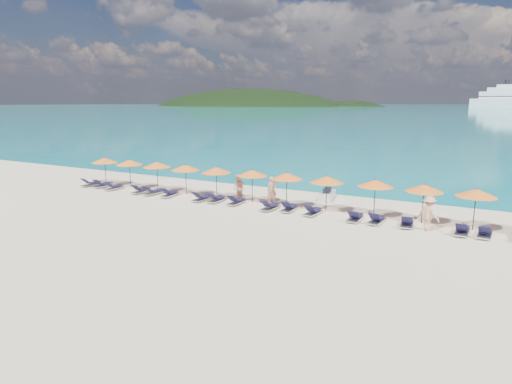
% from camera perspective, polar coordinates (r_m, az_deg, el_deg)
% --- Properties ---
extents(ground, '(1400.00, 1400.00, 0.00)m').
position_cam_1_polar(ground, '(24.21, -3.33, -4.08)').
color(ground, beige).
extents(sea, '(1600.00, 1300.00, 0.01)m').
position_cam_1_polar(sea, '(680.02, 27.30, 10.12)').
color(sea, '#1FA9B2').
rests_on(sea, ground).
extents(headland_main, '(374.00, 242.00, 126.50)m').
position_cam_1_polar(headland_main, '(642.55, -1.28, 8.00)').
color(headland_main, black).
rests_on(headland_main, ground).
extents(headland_small, '(162.00, 126.00, 85.50)m').
position_cam_1_polar(headland_small, '(603.55, 12.33, 7.76)').
color(headland_small, black).
rests_on(headland_small, ground).
extents(jetski, '(1.12, 2.27, 0.77)m').
position_cam_1_polar(jetski, '(30.20, 9.48, -0.37)').
color(jetski, silver).
rests_on(jetski, ground).
extents(beachgoer_a, '(0.80, 0.78, 1.85)m').
position_cam_1_polar(beachgoer_a, '(28.32, 2.15, 0.22)').
color(beachgoer_a, tan).
rests_on(beachgoer_a, ground).
extents(beachgoer_b, '(1.03, 0.77, 1.87)m').
position_cam_1_polar(beachgoer_b, '(28.97, -2.33, 0.51)').
color(beachgoer_b, tan).
rests_on(beachgoer_b, ground).
extents(beachgoer_c, '(1.34, 1.08, 1.89)m').
position_cam_1_polar(beachgoer_c, '(24.15, 22.03, -2.68)').
color(beachgoer_c, tan).
rests_on(beachgoer_c, ground).
extents(umbrella_0, '(2.10, 2.10, 2.28)m').
position_cam_1_polar(umbrella_0, '(36.91, -19.54, 4.02)').
color(umbrella_0, black).
rests_on(umbrella_0, ground).
extents(umbrella_1, '(2.10, 2.10, 2.28)m').
position_cam_1_polar(umbrella_1, '(34.98, -16.53, 3.81)').
color(umbrella_1, black).
rests_on(umbrella_1, ground).
extents(umbrella_2, '(2.10, 2.10, 2.28)m').
position_cam_1_polar(umbrella_2, '(33.20, -13.09, 3.58)').
color(umbrella_2, black).
rests_on(umbrella_2, ground).
extents(umbrella_3, '(2.10, 2.10, 2.28)m').
position_cam_1_polar(umbrella_3, '(31.34, -9.37, 3.24)').
color(umbrella_3, black).
rests_on(umbrella_3, ground).
extents(umbrella_4, '(2.10, 2.10, 2.28)m').
position_cam_1_polar(umbrella_4, '(29.88, -5.32, 2.93)').
color(umbrella_4, black).
rests_on(umbrella_4, ground).
extents(umbrella_5, '(2.10, 2.10, 2.28)m').
position_cam_1_polar(umbrella_5, '(28.55, -0.51, 2.56)').
color(umbrella_5, black).
rests_on(umbrella_5, ground).
extents(umbrella_6, '(2.10, 2.10, 2.28)m').
position_cam_1_polar(umbrella_6, '(27.44, 4.14, 2.14)').
color(umbrella_6, black).
rests_on(umbrella_6, ground).
extents(umbrella_7, '(2.10, 2.10, 2.28)m').
position_cam_1_polar(umbrella_7, '(26.48, 9.43, 1.65)').
color(umbrella_7, black).
rests_on(umbrella_7, ground).
extents(umbrella_8, '(2.10, 2.10, 2.28)m').
position_cam_1_polar(umbrella_8, '(25.89, 15.65, 1.13)').
color(umbrella_8, black).
rests_on(umbrella_8, ground).
extents(umbrella_9, '(2.10, 2.10, 2.28)m').
position_cam_1_polar(umbrella_9, '(25.30, 21.52, 0.49)').
color(umbrella_9, black).
rests_on(umbrella_9, ground).
extents(umbrella_10, '(2.10, 2.10, 2.28)m').
position_cam_1_polar(umbrella_10, '(25.11, 27.31, -0.10)').
color(umbrella_10, black).
rests_on(umbrella_10, ground).
extents(lounger_0, '(0.72, 1.73, 0.66)m').
position_cam_1_polar(lounger_0, '(36.80, -21.13, 1.07)').
color(lounger_0, silver).
rests_on(lounger_0, ground).
extents(lounger_1, '(0.67, 1.72, 0.66)m').
position_cam_1_polar(lounger_1, '(36.00, -19.72, 0.94)').
color(lounger_1, silver).
rests_on(lounger_1, ground).
extents(lounger_2, '(0.69, 1.73, 0.66)m').
position_cam_1_polar(lounger_2, '(34.71, -18.41, 0.64)').
color(lounger_2, silver).
rests_on(lounger_2, ground).
extents(lounger_3, '(0.75, 1.74, 0.66)m').
position_cam_1_polar(lounger_3, '(32.88, -15.12, 0.24)').
color(lounger_3, silver).
rests_on(lounger_3, ground).
extents(lounger_4, '(0.79, 1.75, 0.66)m').
position_cam_1_polar(lounger_4, '(32.10, -13.54, 0.04)').
color(lounger_4, silver).
rests_on(lounger_4, ground).
extents(lounger_5, '(0.73, 1.74, 0.66)m').
position_cam_1_polar(lounger_5, '(31.19, -11.44, -0.20)').
color(lounger_5, silver).
rests_on(lounger_5, ground).
extents(lounger_6, '(0.70, 1.73, 0.66)m').
position_cam_1_polar(lounger_6, '(29.50, -7.24, -0.76)').
color(lounger_6, silver).
rests_on(lounger_6, ground).
extents(lounger_7, '(0.65, 1.71, 0.66)m').
position_cam_1_polar(lounger_7, '(29.05, -5.24, -0.91)').
color(lounger_7, silver).
rests_on(lounger_7, ground).
extents(lounger_8, '(0.63, 1.70, 0.66)m').
position_cam_1_polar(lounger_8, '(28.27, -2.64, -1.23)').
color(lounger_8, silver).
rests_on(lounger_8, ground).
extents(lounger_9, '(0.77, 1.75, 0.66)m').
position_cam_1_polar(lounger_9, '(26.81, 1.88, -1.96)').
color(lounger_9, silver).
rests_on(lounger_9, ground).
extents(lounger_10, '(0.64, 1.71, 0.66)m').
position_cam_1_polar(lounger_10, '(26.62, 4.47, -2.09)').
color(lounger_10, silver).
rests_on(lounger_10, ground).
extents(lounger_11, '(0.76, 1.74, 0.66)m').
position_cam_1_polar(lounger_11, '(25.90, 7.62, -2.56)').
color(lounger_11, silver).
rests_on(lounger_11, ground).
extents(lounger_12, '(0.63, 1.71, 0.66)m').
position_cam_1_polar(lounger_12, '(25.07, 13.09, -3.27)').
color(lounger_12, silver).
rests_on(lounger_12, ground).
extents(lounger_13, '(0.78, 1.75, 0.66)m').
position_cam_1_polar(lounger_13, '(24.87, 15.82, -3.53)').
color(lounger_13, silver).
rests_on(lounger_13, ground).
extents(lounger_14, '(0.79, 1.75, 0.66)m').
position_cam_1_polar(lounger_14, '(24.74, 19.48, -3.85)').
color(lounger_14, silver).
rests_on(lounger_14, ground).
extents(lounger_15, '(0.72, 1.73, 0.66)m').
position_cam_1_polar(lounger_15, '(24.40, 25.79, -4.59)').
color(lounger_15, silver).
rests_on(lounger_15, ground).
extents(lounger_16, '(0.74, 1.74, 0.66)m').
position_cam_1_polar(lounger_16, '(24.45, 28.21, -4.80)').
color(lounger_16, silver).
rests_on(lounger_16, ground).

